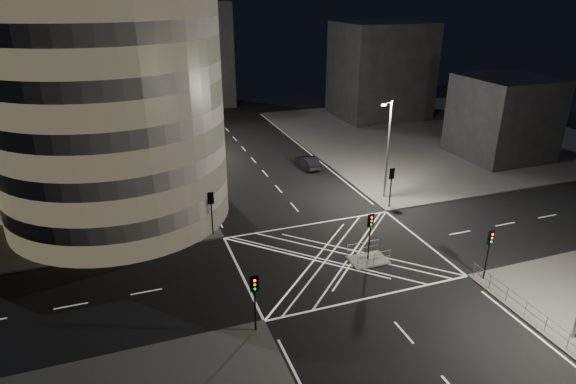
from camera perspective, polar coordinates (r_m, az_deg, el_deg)
name	(u,v)px	position (r m, az deg, el deg)	size (l,w,h in m)	color
ground	(337,256)	(39.58, 5.83, -7.55)	(120.00, 120.00, 0.00)	black
sidewalk_far_right	(438,134)	(75.24, 17.36, 6.58)	(42.00, 42.00, 0.15)	#494745
central_island	(368,260)	(39.22, 9.44, -7.95)	(3.00, 2.00, 0.15)	slate
office_tower_curved	(50,76)	(50.23, -26.39, 12.24)	(30.00, 29.00, 27.20)	gray
office_block_rear	(58,60)	(73.49, -25.56, 13.92)	(24.00, 16.00, 22.00)	gray
building_right_far	(380,70)	(82.63, 10.89, 14.00)	(14.00, 12.00, 15.00)	black
building_right_near	(503,117)	(66.53, 24.12, 8.09)	(10.00, 10.00, 10.00)	black
building_far_end	(179,56)	(89.99, -12.75, 15.44)	(18.00, 8.00, 18.00)	black
tree_a	(185,177)	(42.65, -12.08, 1.75)	(4.28, 4.28, 7.27)	black
tree_b	(177,162)	(48.45, -13.05, 3.54)	(3.98, 3.98, 6.53)	black
tree_c	(169,136)	(53.87, -13.97, 6.47)	(4.70, 4.70, 7.88)	black
tree_d	(163,126)	(59.75, -14.60, 7.60)	(5.00, 5.00, 7.64)	black
tree_e	(159,121)	(65.77, -15.07, 8.14)	(3.84, 3.84, 6.10)	black
traffic_signal_fl	(211,206)	(41.63, -9.10, -1.59)	(0.55, 0.22, 4.00)	black
traffic_signal_nl	(255,293)	(30.01, -3.99, -11.88)	(0.55, 0.22, 4.00)	black
traffic_signal_fr	(391,180)	(47.58, 12.15, 1.37)	(0.55, 0.22, 4.00)	black
traffic_signal_nr	(489,246)	(37.83, 22.75, -5.88)	(0.55, 0.22, 4.00)	black
traffic_signal_island	(370,228)	(37.86, 9.71, -4.26)	(0.55, 0.22, 4.00)	black
street_lamp_left_near	(192,159)	(45.37, -11.36, 3.91)	(1.25, 0.25, 10.00)	slate
street_lamp_left_far	(169,114)	(62.59, -13.97, 8.95)	(1.25, 0.25, 10.00)	slate
street_lamp_right_far	(388,147)	(48.79, 11.73, 5.23)	(1.25, 0.25, 10.00)	slate
railing_near_right	(535,316)	(35.52, 27.27, -12.94)	(0.06, 11.70, 1.10)	slate
railing_island_south	(374,259)	(38.24, 10.14, -7.78)	(2.80, 0.06, 1.10)	slate
railing_island_north	(363,248)	(39.59, 8.88, -6.55)	(2.80, 0.06, 1.10)	slate
sedan	(308,162)	(58.03, 2.40, 3.57)	(1.57, 4.49, 1.48)	black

